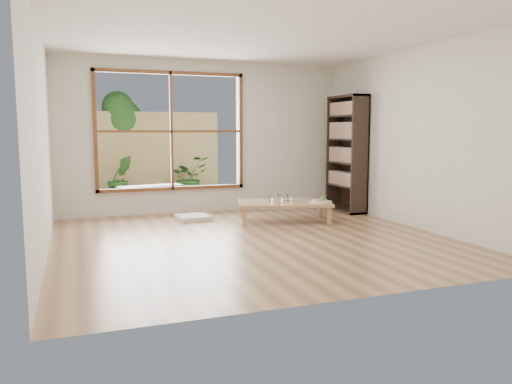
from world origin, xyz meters
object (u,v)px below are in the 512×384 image
at_px(bookshelf, 347,154).
at_px(garden_bench, 150,189).
at_px(food_tray, 321,201).
at_px(low_table, 284,204).

distance_m(bookshelf, garden_bench, 3.64).
height_order(bookshelf, food_tray, bookshelf).
distance_m(low_table, food_tray, 0.57).
bearing_deg(garden_bench, food_tray, -58.40).
relative_size(low_table, bookshelf, 0.79).
bearing_deg(bookshelf, low_table, -158.54).
bearing_deg(low_table, food_tray, -9.93).
xyz_separation_m(food_tray, garden_bench, (-2.26, 2.46, 0.01)).
relative_size(low_table, garden_bench, 1.29).
xyz_separation_m(low_table, food_tray, (0.50, -0.25, 0.06)).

